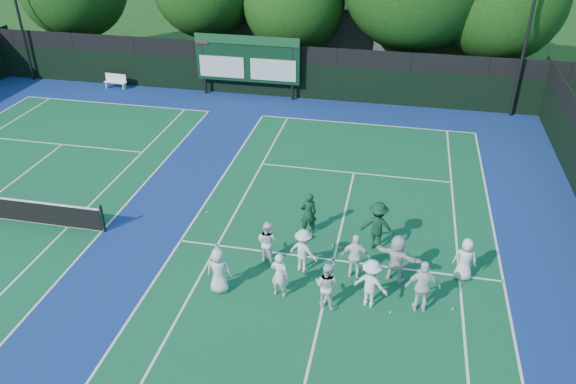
# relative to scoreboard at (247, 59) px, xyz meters

# --- Properties ---
(ground) EXTENTS (120.00, 120.00, 0.00)m
(ground) POSITION_rel_scoreboard_xyz_m (7.01, -15.59, -2.19)
(ground) COLOR #153A10
(ground) RESTS_ON ground
(court_apron) EXTENTS (34.00, 32.00, 0.01)m
(court_apron) POSITION_rel_scoreboard_xyz_m (1.01, -14.59, -2.19)
(court_apron) COLOR navy
(court_apron) RESTS_ON ground
(near_court) EXTENTS (11.05, 23.85, 0.01)m
(near_court) POSITION_rel_scoreboard_xyz_m (7.01, -14.59, -2.18)
(near_court) COLOR #10522D
(near_court) RESTS_ON ground
(back_fence) EXTENTS (34.00, 0.08, 3.00)m
(back_fence) POSITION_rel_scoreboard_xyz_m (1.01, 0.41, -0.83)
(back_fence) COLOR black
(back_fence) RESTS_ON ground
(scoreboard) EXTENTS (6.00, 0.21, 3.55)m
(scoreboard) POSITION_rel_scoreboard_xyz_m (0.00, 0.00, 0.00)
(scoreboard) COLOR black
(scoreboard) RESTS_ON ground
(clubhouse) EXTENTS (18.00, 6.00, 4.00)m
(clubhouse) POSITION_rel_scoreboard_xyz_m (5.01, 8.41, -0.19)
(clubhouse) COLOR #525257
(clubhouse) RESTS_ON ground
(bench) EXTENTS (1.38, 0.46, 0.86)m
(bench) POSITION_rel_scoreboard_xyz_m (-8.17, -0.22, -1.73)
(bench) COLOR white
(bench) RESTS_ON ground
(tree_c) EXTENTS (6.08, 6.08, 7.66)m
(tree_c) POSITION_rel_scoreboard_xyz_m (2.03, 3.99, 2.27)
(tree_c) COLOR black
(tree_c) RESTS_ON ground
(tree_e) EXTENTS (7.12, 7.12, 8.90)m
(tree_e) POSITION_rel_scoreboard_xyz_m (13.70, 3.99, 2.97)
(tree_e) COLOR black
(tree_e) RESTS_ON ground
(tennis_ball_0) EXTENTS (0.07, 0.07, 0.07)m
(tennis_ball_0) POSITION_rel_scoreboard_xyz_m (5.27, -14.83, -2.16)
(tennis_ball_0) COLOR #C7D619
(tennis_ball_0) RESTS_ON ground
(tennis_ball_1) EXTENTS (0.07, 0.07, 0.07)m
(tennis_ball_1) POSITION_rel_scoreboard_xyz_m (6.88, -13.80, -2.16)
(tennis_ball_1) COLOR #C7D619
(tennis_ball_1) RESTS_ON ground
(tennis_ball_2) EXTENTS (0.07, 0.07, 0.07)m
(tennis_ball_2) POSITION_rel_scoreboard_xyz_m (9.03, -16.81, -2.16)
(tennis_ball_2) COLOR #C7D619
(tennis_ball_2) RESTS_ON ground
(tennis_ball_3) EXTENTS (0.07, 0.07, 0.07)m
(tennis_ball_3) POSITION_rel_scoreboard_xyz_m (1.82, -12.59, -2.16)
(tennis_ball_3) COLOR #C7D619
(tennis_ball_3) RESTS_ON ground
(tennis_ball_4) EXTENTS (0.07, 0.07, 0.07)m
(tennis_ball_4) POSITION_rel_scoreboard_xyz_m (7.15, -13.88, -2.16)
(tennis_ball_4) COLOR #C7D619
(tennis_ball_4) RESTS_ON ground
(tennis_ball_5) EXTENTS (0.07, 0.07, 0.07)m
(tennis_ball_5) POSITION_rel_scoreboard_xyz_m (10.85, -16.29, -2.16)
(tennis_ball_5) COLOR #C7D619
(tennis_ball_5) RESTS_ON ground
(player_front_0) EXTENTS (0.82, 0.58, 1.56)m
(player_front_0) POSITION_rel_scoreboard_xyz_m (3.74, -16.87, -1.41)
(player_front_0) COLOR silver
(player_front_0) RESTS_ON ground
(player_front_1) EXTENTS (0.62, 0.46, 1.56)m
(player_front_1) POSITION_rel_scoreboard_xyz_m (5.62, -16.69, -1.41)
(player_front_1) COLOR white
(player_front_1) RESTS_ON ground
(player_front_2) EXTENTS (0.89, 0.79, 1.54)m
(player_front_2) POSITION_rel_scoreboard_xyz_m (7.09, -16.85, -1.42)
(player_front_2) COLOR silver
(player_front_2) RESTS_ON ground
(player_front_3) EXTENTS (1.17, 0.86, 1.62)m
(player_front_3) POSITION_rel_scoreboard_xyz_m (8.37, -16.56, -1.38)
(player_front_3) COLOR white
(player_front_3) RESTS_ON ground
(player_front_4) EXTENTS (1.07, 0.54, 1.75)m
(player_front_4) POSITION_rel_scoreboard_xyz_m (9.87, -16.47, -1.32)
(player_front_4) COLOR white
(player_front_4) RESTS_ON ground
(player_back_0) EXTENTS (0.90, 0.81, 1.51)m
(player_back_0) POSITION_rel_scoreboard_xyz_m (4.82, -15.02, -1.43)
(player_back_0) COLOR white
(player_back_0) RESTS_ON ground
(player_back_1) EXTENTS (1.14, 0.89, 1.55)m
(player_back_1) POSITION_rel_scoreboard_xyz_m (6.09, -15.30, -1.42)
(player_back_1) COLOR silver
(player_back_1) RESTS_ON ground
(player_back_2) EXTENTS (0.93, 0.39, 1.58)m
(player_back_2) POSITION_rel_scoreboard_xyz_m (7.78, -15.29, -1.40)
(player_back_2) COLOR white
(player_back_2) RESTS_ON ground
(player_back_3) EXTENTS (1.63, 1.02, 1.68)m
(player_back_3) POSITION_rel_scoreboard_xyz_m (9.07, -15.19, -1.35)
(player_back_3) COLOR silver
(player_back_3) RESTS_ON ground
(player_back_4) EXTENTS (0.76, 0.52, 1.49)m
(player_back_4) POSITION_rel_scoreboard_xyz_m (11.20, -14.66, -1.44)
(player_back_4) COLOR white
(player_back_4) RESTS_ON ground
(coach_left) EXTENTS (0.72, 0.61, 1.67)m
(coach_left) POSITION_rel_scoreboard_xyz_m (5.87, -13.14, -1.36)
(coach_left) COLOR #103D22
(coach_left) RESTS_ON ground
(coach_right) EXTENTS (1.19, 0.72, 1.79)m
(coach_right) POSITION_rel_scoreboard_xyz_m (8.34, -13.53, -1.29)
(coach_right) COLOR #0E351F
(coach_right) RESTS_ON ground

